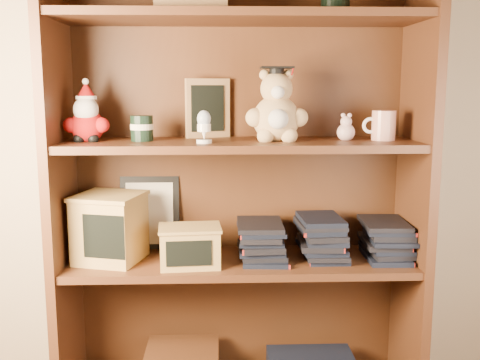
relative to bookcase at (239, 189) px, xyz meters
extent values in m
cube|color=tan|center=(0.16, 0.14, 0.47)|extent=(3.00, 0.04, 2.50)
cube|color=#4E2A16|center=(-0.58, -0.05, 0.02)|extent=(0.03, 0.35, 1.60)
cube|color=#4E2A16|center=(0.59, -0.05, 0.02)|extent=(0.03, 0.35, 1.60)
cube|color=#482713|center=(0.00, 0.11, 0.02)|extent=(1.20, 0.02, 1.60)
cube|color=#4E2A16|center=(0.00, -0.05, 0.56)|extent=(1.14, 0.33, 0.02)
cube|color=#4E2A16|center=(0.00, -0.05, -0.24)|extent=(1.14, 0.33, 0.02)
cube|color=#4E2A16|center=(0.00, -0.05, 0.16)|extent=(1.14, 0.33, 0.02)
sphere|color=#A50F0F|center=(-0.49, -0.05, 0.22)|extent=(0.11, 0.11, 0.11)
sphere|color=#A50F0F|center=(-0.54, -0.07, 0.22)|extent=(0.05, 0.05, 0.05)
sphere|color=#A50F0F|center=(-0.44, -0.07, 0.22)|extent=(0.05, 0.05, 0.05)
sphere|color=black|center=(-0.51, -0.08, 0.18)|extent=(0.04, 0.04, 0.04)
sphere|color=black|center=(-0.47, -0.08, 0.18)|extent=(0.04, 0.04, 0.04)
sphere|color=white|center=(-0.49, -0.06, 0.27)|extent=(0.08, 0.08, 0.08)
sphere|color=#D8B293|center=(-0.49, -0.05, 0.29)|extent=(0.06, 0.06, 0.06)
cone|color=#A50F0F|center=(-0.49, -0.05, 0.33)|extent=(0.06, 0.06, 0.05)
sphere|color=white|center=(-0.49, -0.05, 0.36)|extent=(0.02, 0.02, 0.02)
cylinder|color=white|center=(-0.49, -0.05, 0.31)|extent=(0.07, 0.07, 0.01)
cylinder|color=black|center=(-0.31, -0.05, 0.21)|extent=(0.07, 0.07, 0.08)
cylinder|color=beige|center=(-0.31, -0.05, 0.22)|extent=(0.07, 0.07, 0.02)
cube|color=#9E7547|center=(-0.10, 0.06, 0.27)|extent=(0.15, 0.08, 0.20)
cube|color=black|center=(-0.10, 0.05, 0.27)|extent=(0.11, 0.05, 0.16)
cube|color=#9E7547|center=(-0.10, 0.10, 0.19)|extent=(0.09, 0.09, 0.01)
cylinder|color=white|center=(-0.11, -0.13, 0.18)|extent=(0.05, 0.05, 0.01)
cone|color=white|center=(-0.11, -0.13, 0.20)|extent=(0.02, 0.02, 0.03)
cylinder|color=white|center=(-0.11, -0.13, 0.22)|extent=(0.04, 0.04, 0.02)
ellipsoid|color=silver|center=(-0.11, -0.13, 0.25)|extent=(0.04, 0.04, 0.05)
sphere|color=tan|center=(0.12, -0.05, 0.24)|extent=(0.15, 0.15, 0.15)
sphere|color=white|center=(0.12, -0.12, 0.24)|extent=(0.06, 0.06, 0.06)
sphere|color=tan|center=(0.05, -0.07, 0.25)|extent=(0.06, 0.06, 0.06)
sphere|color=tan|center=(0.19, -0.07, 0.25)|extent=(0.06, 0.06, 0.06)
sphere|color=tan|center=(0.08, -0.09, 0.19)|extent=(0.05, 0.05, 0.05)
sphere|color=tan|center=(0.16, -0.09, 0.19)|extent=(0.05, 0.05, 0.05)
sphere|color=tan|center=(0.12, -0.05, 0.34)|extent=(0.10, 0.10, 0.10)
sphere|color=white|center=(0.12, -0.09, 0.33)|extent=(0.04, 0.04, 0.04)
sphere|color=tan|center=(0.08, -0.04, 0.38)|extent=(0.03, 0.03, 0.03)
sphere|color=tan|center=(0.16, -0.04, 0.38)|extent=(0.03, 0.03, 0.03)
cylinder|color=black|center=(0.12, -0.05, 0.39)|extent=(0.05, 0.05, 0.02)
cube|color=black|center=(0.12, -0.05, 0.40)|extent=(0.10, 0.10, 0.01)
cylinder|color=#A50F0F|center=(0.17, -0.07, 0.39)|extent=(0.00, 0.05, 0.03)
sphere|color=beige|center=(0.35, -0.05, 0.20)|extent=(0.06, 0.06, 0.06)
sphere|color=beige|center=(0.35, -0.05, 0.23)|extent=(0.04, 0.04, 0.04)
sphere|color=beige|center=(0.34, -0.05, 0.25)|extent=(0.01, 0.01, 0.01)
sphere|color=beige|center=(0.36, -0.05, 0.25)|extent=(0.01, 0.01, 0.01)
cylinder|color=silver|center=(0.47, -0.05, 0.22)|extent=(0.08, 0.08, 0.10)
torus|color=white|center=(0.43, -0.05, 0.22)|extent=(0.05, 0.01, 0.05)
cube|color=black|center=(-0.31, 0.09, -0.10)|extent=(0.21, 0.05, 0.26)
cube|color=beige|center=(-0.31, 0.08, -0.10)|extent=(0.17, 0.03, 0.22)
cube|color=#B38D49|center=(-0.43, -0.05, -0.12)|extent=(0.24, 0.24, 0.22)
cube|color=black|center=(-0.43, -0.15, -0.12)|extent=(0.14, 0.04, 0.14)
cube|color=#B38D49|center=(-0.43, -0.05, -0.01)|extent=(0.25, 0.25, 0.01)
cube|color=#B38D49|center=(-0.16, -0.12, -0.17)|extent=(0.20, 0.15, 0.12)
cube|color=black|center=(-0.16, -0.18, -0.17)|extent=(0.14, 0.01, 0.08)
cube|color=#B38D49|center=(-0.16, -0.12, -0.10)|extent=(0.21, 0.16, 0.01)
cube|color=black|center=(0.08, -0.05, -0.22)|extent=(0.14, 0.20, 0.02)
cube|color=black|center=(0.08, -0.05, -0.20)|extent=(0.14, 0.20, 0.02)
cube|color=black|center=(0.08, -0.05, -0.19)|extent=(0.14, 0.20, 0.02)
cube|color=black|center=(0.08, -0.05, -0.17)|extent=(0.14, 0.20, 0.02)
cube|color=black|center=(0.08, -0.05, -0.16)|extent=(0.14, 0.20, 0.02)
cube|color=black|center=(0.08, -0.05, -0.14)|extent=(0.14, 0.20, 0.02)
cube|color=black|center=(0.08, -0.05, -0.12)|extent=(0.14, 0.20, 0.02)
cube|color=black|center=(0.08, -0.05, -0.11)|extent=(0.14, 0.20, 0.02)
cube|color=black|center=(0.28, -0.05, -0.22)|extent=(0.14, 0.20, 0.02)
cube|color=black|center=(0.28, -0.05, -0.20)|extent=(0.14, 0.20, 0.02)
cube|color=black|center=(0.28, -0.05, -0.19)|extent=(0.14, 0.20, 0.02)
cube|color=black|center=(0.28, -0.05, -0.17)|extent=(0.14, 0.20, 0.02)
cube|color=black|center=(0.28, -0.05, -0.16)|extent=(0.14, 0.20, 0.02)
cube|color=black|center=(0.28, -0.05, -0.14)|extent=(0.14, 0.20, 0.02)
cube|color=black|center=(0.28, -0.05, -0.12)|extent=(0.14, 0.20, 0.02)
cube|color=black|center=(0.28, -0.05, -0.11)|extent=(0.14, 0.20, 0.02)
cube|color=black|center=(0.28, -0.05, -0.09)|extent=(0.14, 0.20, 0.02)
cube|color=black|center=(0.50, -0.05, -0.22)|extent=(0.14, 0.20, 0.02)
cube|color=black|center=(0.50, -0.05, -0.20)|extent=(0.14, 0.20, 0.02)
cube|color=black|center=(0.50, -0.05, -0.19)|extent=(0.14, 0.20, 0.02)
cube|color=black|center=(0.50, -0.05, -0.17)|extent=(0.14, 0.20, 0.02)
cube|color=black|center=(0.50, -0.05, -0.16)|extent=(0.14, 0.20, 0.02)
cube|color=black|center=(0.50, -0.05, -0.14)|extent=(0.14, 0.20, 0.02)
cube|color=black|center=(0.50, -0.05, -0.12)|extent=(0.14, 0.20, 0.02)
cube|color=black|center=(0.50, -0.05, -0.11)|extent=(0.14, 0.20, 0.02)
camera|label=1|loc=(-0.06, -1.87, 0.35)|focal=42.00mm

